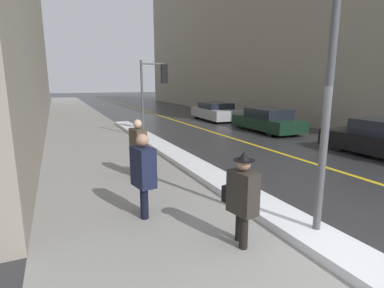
{
  "coord_description": "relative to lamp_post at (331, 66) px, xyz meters",
  "views": [
    {
      "loc": [
        -3.42,
        -2.67,
        2.55
      ],
      "look_at": [
        -0.4,
        4.0,
        1.05
      ],
      "focal_mm": 28.0,
      "sensor_mm": 36.0,
      "label": 1
    }
  ],
  "objects": [
    {
      "name": "ground_plane",
      "position": [
        -0.38,
        -0.67,
        -2.79
      ],
      "size": [
        160.0,
        160.0,
        0.0
      ],
      "primitive_type": "plane",
      "color": "#2D2D30"
    },
    {
      "name": "sidewalk_slab",
      "position": [
        -2.38,
        14.33,
        -2.79
      ],
      "size": [
        4.0,
        80.0,
        0.01
      ],
      "color": "gray",
      "rests_on": "ground"
    },
    {
      "name": "road_centre_stripe",
      "position": [
        3.62,
        14.33,
        -2.79
      ],
      "size": [
        0.16,
        80.0,
        0.0
      ],
      "color": "gold",
      "rests_on": "ground"
    },
    {
      "name": "snow_bank_curb",
      "position": [
        -0.13,
        6.61,
        -2.71
      ],
      "size": [
        0.83,
        17.94,
        0.16
      ],
      "color": "white",
      "rests_on": "ground"
    },
    {
      "name": "building_facade_right",
      "position": [
        12.62,
        21.33,
        4.97
      ],
      "size": [
        6.0,
        36.0,
        15.52
      ],
      "color": "gray",
      "rests_on": "ground"
    },
    {
      "name": "lamp_post",
      "position": [
        0.0,
        0.0,
        0.0
      ],
      "size": [
        0.28,
        0.28,
        4.63
      ],
      "color": "#515156",
      "rests_on": "ground"
    },
    {
      "name": "traffic_light_near",
      "position": [
        0.6,
        10.48,
        -0.22
      ],
      "size": [
        1.31,
        0.32,
        3.56
      ],
      "rotation": [
        0.0,
        0.0,
        -0.04
      ],
      "color": "#515156",
      "rests_on": "ground"
    },
    {
      "name": "pedestrian_in_fedora",
      "position": [
        -1.27,
        0.34,
        -1.96
      ],
      "size": [
        0.36,
        0.7,
        1.53
      ],
      "rotation": [
        0.0,
        0.0,
        -1.38
      ],
      "color": "black",
      "rests_on": "ground"
    },
    {
      "name": "pedestrian_trailing",
      "position": [
        -2.39,
        2.0,
        -1.89
      ],
      "size": [
        0.4,
        0.58,
        1.63
      ],
      "rotation": [
        0.0,
        0.0,
        -1.38
      ],
      "color": "black",
      "rests_on": "ground"
    },
    {
      "name": "pedestrian_nearside",
      "position": [
        -1.85,
        4.48,
        -1.91
      ],
      "size": [
        0.39,
        0.75,
        1.59
      ],
      "rotation": [
        0.0,
        0.0,
        -1.38
      ],
      "color": "#2A241B",
      "rests_on": "ground"
    },
    {
      "name": "parked_car_dark_green",
      "position": [
        6.35,
        9.41,
        -2.21
      ],
      "size": [
        1.84,
        4.38,
        1.22
      ],
      "rotation": [
        0.0,
        0.0,
        1.54
      ],
      "color": "black",
      "rests_on": "ground"
    },
    {
      "name": "parked_car_silver",
      "position": [
        6.24,
        14.93,
        -2.2
      ],
      "size": [
        2.09,
        4.5,
        1.22
      ],
      "rotation": [
        0.0,
        0.0,
        1.52
      ],
      "color": "#B2B2B7",
      "rests_on": "ground"
    }
  ]
}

